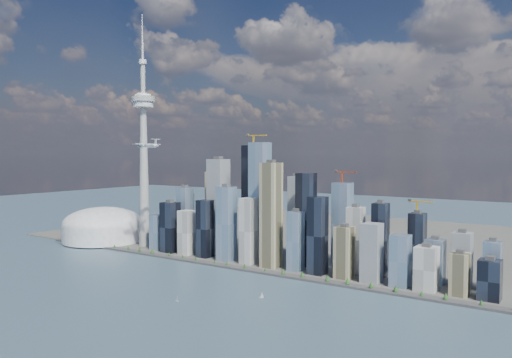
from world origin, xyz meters
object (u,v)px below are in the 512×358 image
Objects in this scene: needle_tower at (144,149)px; airplane at (148,145)px; dome_stadium at (103,226)px; sailboat_east at (262,296)px; sailboat_west at (177,299)px.

airplane is (124.26, -106.10, 6.71)m from needle_tower.
dome_stadium reaches higher than sailboat_east.
needle_tower is 53.29× the size of sailboat_east.
sailboat_west is 131.07m from sailboat_east.
needle_tower is 520.37m from sailboat_west.
dome_stadium is 18.32× the size of sailboat_west.
airplane reaches higher than dome_stadium.
sailboat_west is at bearing -150.68° from sailboat_east.
needle_tower is at bearing 148.58° from airplane.
needle_tower reaches higher than dome_stadium.
dome_stadium is 2.78× the size of airplane.
airplane reaches higher than sailboat_east.
needle_tower is 2.75× the size of dome_stadium.
sailboat_east is at bearing 63.82° from sailboat_west.
needle_tower is at bearing 144.75° from sailboat_east.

